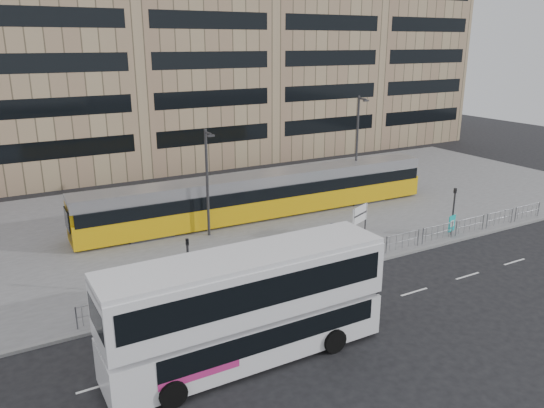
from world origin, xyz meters
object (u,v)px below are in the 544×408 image
tram (265,195)px  lamp_post_west (207,178)px  ad_panel (452,224)px  double_decker_bus (247,304)px  station_sign (360,216)px  traffic_light_east (454,204)px  traffic_light_west (188,260)px  lamp_post_east (357,144)px  pedestrian (333,238)px

tram → lamp_post_west: (-5.22, -1.86, 2.30)m
ad_panel → lamp_post_west: (-14.01, 7.89, 3.12)m
double_decker_bus → lamp_post_west: size_ratio=1.63×
station_sign → traffic_light_east: (6.01, -2.35, 0.49)m
ad_panel → traffic_light_west: 18.39m
lamp_post_west → lamp_post_east: (13.67, 1.95, 0.63)m
station_sign → double_decker_bus: bearing=-169.2°
traffic_light_east → lamp_post_east: size_ratio=0.37×
pedestrian → lamp_post_east: bearing=-24.5°
traffic_light_west → lamp_post_east: 20.56m
double_decker_bus → lamp_post_east: lamp_post_east is taller
traffic_light_east → lamp_post_west: size_ratio=0.44×
pedestrian → traffic_light_west: (-9.64, -1.12, 1.01)m
traffic_light_east → station_sign: bearing=143.7°
station_sign → pedestrian: size_ratio=1.12×
lamp_post_west → lamp_post_east: bearing=8.1°
double_decker_bus → lamp_post_west: bearing=73.0°
ad_panel → station_sign: bearing=141.7°
traffic_light_west → lamp_post_west: (4.34, 7.64, 1.93)m
station_sign → ad_panel: station_sign is taller
station_sign → traffic_light_west: (-12.76, -2.45, 0.49)m
tram → station_sign: tram is taller
pedestrian → lamp_post_west: lamp_post_west is taller
pedestrian → lamp_post_east: (8.37, 8.46, 3.58)m
lamp_post_east → pedestrian: bearing=-134.7°
station_sign → traffic_light_west: size_ratio=0.69×
traffic_light_west → lamp_post_west: bearing=72.4°
tram → double_decker_bus: bearing=-119.4°
station_sign → traffic_light_west: bearing=167.3°
pedestrian → lamp_post_east: lamp_post_east is taller
ad_panel → lamp_post_east: lamp_post_east is taller
ad_panel → double_decker_bus: bearing=-174.5°
ad_panel → lamp_post_east: size_ratio=0.16×
tram → pedestrian: 8.41m
tram → ad_panel: (8.79, -9.75, -0.82)m
tram → lamp_post_east: size_ratio=3.28×
traffic_light_west → ad_panel: bearing=11.3°
ad_panel → traffic_light_west: (-18.35, 0.25, 1.18)m
traffic_light_east → lamp_post_west: lamp_post_west is taller
tram → traffic_light_west: size_ratio=8.81×
double_decker_bus → lamp_post_east: (17.87, 15.77, 2.19)m
station_sign → ad_panel: (5.60, -2.70, -0.70)m
traffic_light_west → traffic_light_east: 18.77m
lamp_post_east → traffic_light_west: bearing=-152.0°
tram → pedestrian: size_ratio=14.22×
tram → lamp_post_west: size_ratio=3.85×
pedestrian → traffic_light_west: bearing=116.8°
ad_panel → pedestrian: (-8.71, 1.37, 0.17)m
double_decker_bus → traffic_light_east: 19.66m
station_sign → lamp_post_west: (-8.42, 5.19, 2.42)m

